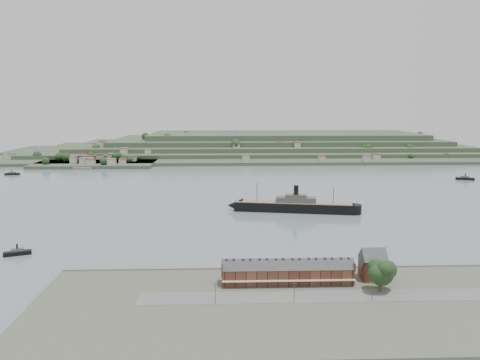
{
  "coord_description": "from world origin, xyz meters",
  "views": [
    {
      "loc": [
        -36.56,
        -354.74,
        76.42
      ],
      "look_at": [
        -22.98,
        30.0,
        14.37
      ],
      "focal_mm": 35.0,
      "sensor_mm": 36.0,
      "label": 1
    }
  ],
  "objects_px": {
    "terrace_row": "(287,272)",
    "gabled_building": "(373,265)",
    "steamship": "(290,206)",
    "fig_tree": "(382,272)",
    "tugboat": "(17,252)"
  },
  "relations": [
    {
      "from": "steamship",
      "to": "fig_tree",
      "type": "bearing_deg",
      "value": -84.26
    },
    {
      "from": "gabled_building",
      "to": "steamship",
      "type": "xyz_separation_m",
      "value": [
        -16.23,
        137.88,
        -3.92
      ]
    },
    {
      "from": "gabled_building",
      "to": "steamship",
      "type": "height_order",
      "value": "steamship"
    },
    {
      "from": "terrace_row",
      "to": "tugboat",
      "type": "xyz_separation_m",
      "value": [
        -132.81,
        48.25,
        -5.38
      ]
    },
    {
      "from": "gabled_building",
      "to": "fig_tree",
      "type": "distance_m",
      "value": 14.67
    },
    {
      "from": "terrace_row",
      "to": "steamship",
      "type": "bearing_deg",
      "value": 81.48
    },
    {
      "from": "terrace_row",
      "to": "gabled_building",
      "type": "relative_size",
      "value": 3.95
    },
    {
      "from": "tugboat",
      "to": "fig_tree",
      "type": "bearing_deg",
      "value": -19.11
    },
    {
      "from": "tugboat",
      "to": "fig_tree",
      "type": "relative_size",
      "value": 0.99
    },
    {
      "from": "steamship",
      "to": "fig_tree",
      "type": "relative_size",
      "value": 6.94
    },
    {
      "from": "steamship",
      "to": "terrace_row",
      "type": "bearing_deg",
      "value": -98.52
    },
    {
      "from": "terrace_row",
      "to": "gabled_building",
      "type": "height_order",
      "value": "gabled_building"
    },
    {
      "from": "steamship",
      "to": "gabled_building",
      "type": "bearing_deg",
      "value": -83.29
    },
    {
      "from": "gabled_building",
      "to": "steamship",
      "type": "bearing_deg",
      "value": 96.71
    },
    {
      "from": "terrace_row",
      "to": "fig_tree",
      "type": "relative_size",
      "value": 4.03
    }
  ]
}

